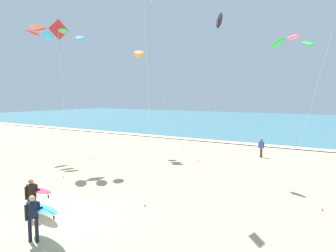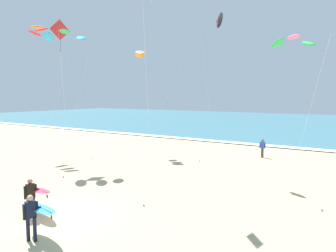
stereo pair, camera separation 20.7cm
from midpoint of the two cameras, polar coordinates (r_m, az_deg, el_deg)
name	(u,v)px [view 2 (the right image)]	position (r m, az deg, el deg)	size (l,w,h in m)	color
ground_plane	(59,217)	(14.58, -19.16, -15.59)	(160.00, 160.00, 0.00)	tan
ocean_water	(295,123)	(62.86, 22.49, 0.52)	(160.00, 60.00, 0.08)	teal
shoreline_foam	(242,143)	(34.16, 13.74, -3.12)	(160.00, 1.42, 0.01)	white
surfer_lead	(35,193)	(14.65, -23.09, -11.32)	(2.06, 1.11, 1.71)	black
surfer_trailing	(36,212)	(12.40, -22.82, -14.40)	(2.19, 1.14, 1.71)	black
kite_arc_amber_near	(38,30)	(29.19, -22.75, 16.00)	(2.60, 4.00, 11.02)	red
kite_diamond_scarlet_mid	(60,33)	(25.27, -19.05, 15.91)	(0.95, 2.94, 10.85)	red
kite_delta_charcoal_far	(219,21)	(21.18, 9.65, 18.56)	(3.08, 3.10, 10.54)	black
kite_arc_rose_high	(294,42)	(18.00, 22.54, 14.24)	(3.16, 3.50, 8.36)	green
kite_arc_emerald_low	(65,36)	(24.00, -18.31, 15.60)	(3.95, 3.97, 9.85)	#2D99DB
kite_arc_ivory_close	(140,54)	(28.02, -4.95, 13.08)	(3.92, 4.19, 9.13)	orange
bystander_blue_top	(262,148)	(27.13, 17.28, -3.92)	(0.50, 0.22, 1.59)	#4C3D2D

